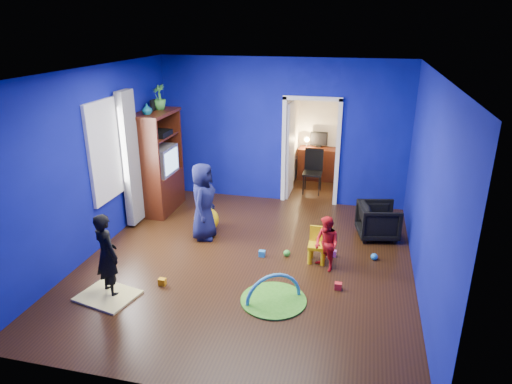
% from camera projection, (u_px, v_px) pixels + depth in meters
% --- Properties ---
extents(floor, '(5.00, 5.50, 0.01)m').
position_uv_depth(floor, '(248.00, 261.00, 7.15)').
color(floor, black).
rests_on(floor, ground).
extents(ceiling, '(5.00, 5.50, 0.01)m').
position_uv_depth(ceiling, '(246.00, 71.00, 6.13)').
color(ceiling, white).
rests_on(ceiling, wall_back).
extents(wall_back, '(5.00, 0.02, 2.90)m').
position_uv_depth(wall_back, '(281.00, 132.00, 9.14)').
color(wall_back, navy).
rests_on(wall_back, floor).
extents(wall_front, '(5.00, 0.02, 2.90)m').
position_uv_depth(wall_front, '(171.00, 266.00, 4.13)').
color(wall_front, navy).
rests_on(wall_front, floor).
extents(wall_left, '(0.02, 5.50, 2.90)m').
position_uv_depth(wall_left, '(94.00, 162.00, 7.18)').
color(wall_left, navy).
rests_on(wall_left, floor).
extents(wall_right, '(0.02, 5.50, 2.90)m').
position_uv_depth(wall_right, '(428.00, 187.00, 6.09)').
color(wall_right, navy).
rests_on(wall_right, floor).
extents(alcove, '(1.00, 1.75, 2.50)m').
position_uv_depth(alcove, '(316.00, 133.00, 9.88)').
color(alcove, silver).
rests_on(alcove, floor).
extents(armchair, '(0.79, 0.78, 0.61)m').
position_uv_depth(armchair, '(378.00, 221.00, 7.86)').
color(armchair, black).
rests_on(armchair, floor).
extents(child_black, '(0.52, 0.47, 1.19)m').
position_uv_depth(child_black, '(107.00, 255.00, 6.12)').
color(child_black, black).
rests_on(child_black, floor).
extents(child_navy, '(0.47, 0.69, 1.34)m').
position_uv_depth(child_navy, '(203.00, 201.00, 7.71)').
color(child_navy, '#0F123A').
rests_on(child_navy, floor).
extents(toddler_red, '(0.52, 0.52, 0.85)m').
position_uv_depth(toddler_red, '(327.00, 244.00, 6.79)').
color(toddler_red, '#B0121F').
rests_on(toddler_red, floor).
extents(vase, '(0.24, 0.24, 0.19)m').
position_uv_depth(vase, '(147.00, 109.00, 8.14)').
color(vase, '#0B515C').
rests_on(vase, tv_armoire).
extents(potted_plant, '(0.35, 0.35, 0.47)m').
position_uv_depth(potted_plant, '(159.00, 97.00, 8.57)').
color(potted_plant, green).
rests_on(potted_plant, tv_armoire).
extents(tv_armoire, '(0.58, 1.14, 1.96)m').
position_uv_depth(tv_armoire, '(159.00, 162.00, 8.79)').
color(tv_armoire, '#401B0A').
rests_on(tv_armoire, floor).
extents(crt_tv, '(0.46, 0.70, 0.54)m').
position_uv_depth(crt_tv, '(160.00, 160.00, 8.77)').
color(crt_tv, silver).
rests_on(crt_tv, tv_armoire).
extents(yellow_blanket, '(0.86, 0.75, 0.03)m').
position_uv_depth(yellow_blanket, '(108.00, 296.00, 6.23)').
color(yellow_blanket, '#F2E07A').
rests_on(yellow_blanket, floor).
extents(hopper_ball, '(0.45, 0.45, 0.45)m').
position_uv_depth(hopper_ball, '(206.00, 220.00, 8.11)').
color(hopper_ball, yellow).
rests_on(hopper_ball, floor).
extents(kid_chair, '(0.29, 0.29, 0.50)m').
position_uv_depth(kid_chair, '(317.00, 247.00, 7.07)').
color(kid_chair, yellow).
rests_on(kid_chair, floor).
extents(play_mat, '(0.89, 0.89, 0.02)m').
position_uv_depth(play_mat, '(273.00, 300.00, 6.14)').
color(play_mat, green).
rests_on(play_mat, floor).
extents(toy_arch, '(0.70, 0.48, 0.80)m').
position_uv_depth(toy_arch, '(273.00, 300.00, 6.14)').
color(toy_arch, '#3F8CD8').
rests_on(toy_arch, floor).
extents(window_left, '(0.03, 0.95, 1.55)m').
position_uv_depth(window_left, '(106.00, 150.00, 7.46)').
color(window_left, white).
rests_on(window_left, wall_left).
extents(curtain, '(0.14, 0.42, 2.40)m').
position_uv_depth(curtain, '(130.00, 159.00, 8.04)').
color(curtain, slate).
rests_on(curtain, floor).
extents(doorway, '(1.16, 0.10, 2.10)m').
position_uv_depth(doorway, '(310.00, 153.00, 9.15)').
color(doorway, white).
rests_on(doorway, floor).
extents(study_desk, '(0.88, 0.44, 0.75)m').
position_uv_depth(study_desk, '(317.00, 164.00, 10.76)').
color(study_desk, '#3D140A').
rests_on(study_desk, floor).
extents(desk_monitor, '(0.40, 0.05, 0.32)m').
position_uv_depth(desk_monitor, '(319.00, 139.00, 10.67)').
color(desk_monitor, black).
rests_on(desk_monitor, study_desk).
extents(desk_lamp, '(0.14, 0.14, 0.14)m').
position_uv_depth(desk_lamp, '(307.00, 139.00, 10.68)').
color(desk_lamp, '#FFD88C').
rests_on(desk_lamp, study_desk).
extents(folding_chair, '(0.40, 0.40, 0.92)m').
position_uv_depth(folding_chair, '(312.00, 173.00, 9.86)').
color(folding_chair, black).
rests_on(folding_chair, floor).
extents(book_shelf, '(0.88, 0.24, 0.04)m').
position_uv_depth(book_shelf, '(321.00, 92.00, 10.28)').
color(book_shelf, white).
rests_on(book_shelf, study_desk).
extents(toy_0, '(0.10, 0.08, 0.10)m').
position_uv_depth(toy_0, '(338.00, 286.00, 6.39)').
color(toy_0, red).
rests_on(toy_0, floor).
extents(toy_1, '(0.11, 0.11, 0.11)m').
position_uv_depth(toy_1, '(374.00, 256.00, 7.18)').
color(toy_1, '#237FC8').
rests_on(toy_1, floor).
extents(toy_2, '(0.10, 0.08, 0.10)m').
position_uv_depth(toy_2, '(162.00, 282.00, 6.50)').
color(toy_2, orange).
rests_on(toy_2, floor).
extents(toy_3, '(0.11, 0.11, 0.11)m').
position_uv_depth(toy_3, '(287.00, 253.00, 7.29)').
color(toy_3, green).
rests_on(toy_3, floor).
extents(toy_4, '(0.10, 0.08, 0.10)m').
position_uv_depth(toy_4, '(333.00, 253.00, 7.29)').
color(toy_4, '#C74AA6').
rests_on(toy_4, floor).
extents(toy_5, '(0.10, 0.08, 0.10)m').
position_uv_depth(toy_5, '(262.00, 254.00, 7.28)').
color(toy_5, '#2688DA').
rests_on(toy_5, floor).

